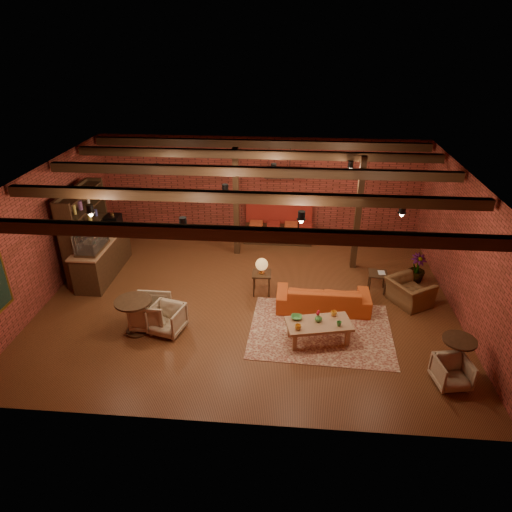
# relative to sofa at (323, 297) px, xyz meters

# --- Properties ---
(floor) EXTENTS (10.00, 10.00, 0.00)m
(floor) POSITION_rel_sofa_xyz_m (-1.84, 0.25, -0.33)
(floor) COLOR #3B1F0E
(floor) RESTS_ON ground
(ceiling) EXTENTS (10.00, 8.00, 0.02)m
(ceiling) POSITION_rel_sofa_xyz_m (-1.84, 0.25, 2.87)
(ceiling) COLOR black
(ceiling) RESTS_ON wall_back
(wall_back) EXTENTS (10.00, 0.02, 3.20)m
(wall_back) POSITION_rel_sofa_xyz_m (-1.84, 4.25, 1.27)
(wall_back) COLOR maroon
(wall_back) RESTS_ON ground
(wall_front) EXTENTS (10.00, 0.02, 3.20)m
(wall_front) POSITION_rel_sofa_xyz_m (-1.84, -3.75, 1.27)
(wall_front) COLOR maroon
(wall_front) RESTS_ON ground
(wall_left) EXTENTS (0.02, 8.00, 3.20)m
(wall_left) POSITION_rel_sofa_xyz_m (-6.84, 0.25, 1.27)
(wall_left) COLOR maroon
(wall_left) RESTS_ON ground
(wall_right) EXTENTS (0.02, 8.00, 3.20)m
(wall_right) POSITION_rel_sofa_xyz_m (3.16, 0.25, 1.27)
(wall_right) COLOR maroon
(wall_right) RESTS_ON ground
(ceiling_beams) EXTENTS (9.80, 6.40, 0.22)m
(ceiling_beams) POSITION_rel_sofa_xyz_m (-1.84, 0.25, 2.75)
(ceiling_beams) COLOR black
(ceiling_beams) RESTS_ON ceiling
(ceiling_pipe) EXTENTS (9.60, 0.12, 0.12)m
(ceiling_pipe) POSITION_rel_sofa_xyz_m (-1.84, 1.85, 2.52)
(ceiling_pipe) COLOR black
(ceiling_pipe) RESTS_ON ceiling
(post_left) EXTENTS (0.16, 0.16, 3.20)m
(post_left) POSITION_rel_sofa_xyz_m (-2.44, 2.85, 1.27)
(post_left) COLOR black
(post_left) RESTS_ON ground
(post_right) EXTENTS (0.16, 0.16, 3.20)m
(post_right) POSITION_rel_sofa_xyz_m (0.96, 2.25, 1.27)
(post_right) COLOR black
(post_right) RESTS_ON ground
(service_counter) EXTENTS (0.80, 2.50, 1.60)m
(service_counter) POSITION_rel_sofa_xyz_m (-5.94, 1.25, 0.47)
(service_counter) COLOR black
(service_counter) RESTS_ON ground
(plant_counter) EXTENTS (0.35, 0.39, 0.30)m
(plant_counter) POSITION_rel_sofa_xyz_m (-5.84, 1.45, 0.89)
(plant_counter) COLOR #337F33
(plant_counter) RESTS_ON service_counter
(shelving_hutch) EXTENTS (0.52, 2.00, 2.40)m
(shelving_hutch) POSITION_rel_sofa_xyz_m (-6.34, 1.35, 0.87)
(shelving_hutch) COLOR black
(shelving_hutch) RESTS_ON ground
(banquette) EXTENTS (2.10, 0.70, 1.00)m
(banquette) POSITION_rel_sofa_xyz_m (-1.24, 3.80, 0.17)
(banquette) COLOR maroon
(banquette) RESTS_ON ground
(service_sign) EXTENTS (0.86, 0.06, 0.30)m
(service_sign) POSITION_rel_sofa_xyz_m (-1.24, 3.35, 2.02)
(service_sign) COLOR #FF3A19
(service_sign) RESTS_ON ceiling
(ceiling_spotlights) EXTENTS (6.40, 4.40, 0.28)m
(ceiling_spotlights) POSITION_rel_sofa_xyz_m (-1.84, 0.25, 2.53)
(ceiling_spotlights) COLOR black
(ceiling_spotlights) RESTS_ON ceiling
(rug) EXTENTS (3.27, 2.56, 0.01)m
(rug) POSITION_rel_sofa_xyz_m (-0.08, -0.91, -0.32)
(rug) COLOR maroon
(rug) RESTS_ON floor
(sofa) EXTENTS (2.24, 0.89, 0.65)m
(sofa) POSITION_rel_sofa_xyz_m (0.00, 0.00, 0.00)
(sofa) COLOR #B24418
(sofa) RESTS_ON floor
(coffee_table) EXTENTS (1.51, 0.98, 0.73)m
(coffee_table) POSITION_rel_sofa_xyz_m (-0.17, -1.28, 0.10)
(coffee_table) COLOR #926944
(coffee_table) RESTS_ON floor
(side_table_lamp) EXTENTS (0.49, 0.49, 0.99)m
(side_table_lamp) POSITION_rel_sofa_xyz_m (-1.53, 0.60, 0.43)
(side_table_lamp) COLOR black
(side_table_lamp) RESTS_ON floor
(round_table_left) EXTENTS (0.81, 0.81, 0.84)m
(round_table_left) POSITION_rel_sofa_xyz_m (-4.20, -1.32, 0.25)
(round_table_left) COLOR black
(round_table_left) RESTS_ON floor
(armchair_a) EXTENTS (0.75, 0.80, 0.82)m
(armchair_a) POSITION_rel_sofa_xyz_m (-3.93, -1.05, 0.08)
(armchair_a) COLOR beige
(armchair_a) RESTS_ON floor
(armchair_b) EXTENTS (0.84, 0.81, 0.72)m
(armchair_b) POSITION_rel_sofa_xyz_m (-3.52, -1.23, 0.03)
(armchair_b) COLOR beige
(armchair_b) RESTS_ON floor
(armchair_right) EXTENTS (1.06, 1.17, 0.86)m
(armchair_right) POSITION_rel_sofa_xyz_m (2.12, 0.42, 0.10)
(armchair_right) COLOR brown
(armchair_right) RESTS_ON floor
(side_table_book) EXTENTS (0.51, 0.51, 0.55)m
(side_table_book) POSITION_rel_sofa_xyz_m (1.43, 0.96, 0.16)
(side_table_book) COLOR black
(side_table_book) RESTS_ON floor
(round_table_right) EXTENTS (0.65, 0.65, 0.77)m
(round_table_right) POSITION_rel_sofa_xyz_m (2.51, -2.03, 0.19)
(round_table_right) COLOR black
(round_table_right) RESTS_ON floor
(armchair_far) EXTENTS (0.72, 0.69, 0.64)m
(armchair_far) POSITION_rel_sofa_xyz_m (2.33, -2.43, -0.00)
(armchair_far) COLOR beige
(armchair_far) RESTS_ON floor
(plant_tall) EXTENTS (1.71, 1.71, 2.36)m
(plant_tall) POSITION_rel_sofa_xyz_m (2.56, 1.56, 0.85)
(plant_tall) COLOR #4C7F4C
(plant_tall) RESTS_ON floor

